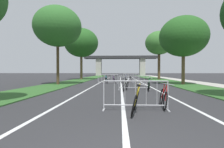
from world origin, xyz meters
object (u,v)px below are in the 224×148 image
object	(u,v)px
tree_left_maple_mid	(58,27)
crowd_barrier_fourth	(131,77)
bicycle_black_7	(131,78)
bicycle_green_2	(149,86)
bicycle_blue_8	(126,78)
bicycle_yellow_4	(136,102)
tree_left_oak_mid	(81,43)
tree_right_cypress_far	(183,37)
tree_right_pine_near	(159,43)
bicycle_silver_5	(122,80)
bicycle_teal_3	(106,80)
crowd_barrier_third	(108,79)
bicycle_red_1	(163,98)
crowd_barrier_nearest	(135,96)
bicycle_white_0	(126,86)
crowd_barrier_second	(134,83)
bicycle_purple_6	(114,80)

from	to	relation	value
tree_left_maple_mid	crowd_barrier_fourth	bearing A→B (deg)	48.31
bicycle_black_7	bicycle_green_2	bearing A→B (deg)	-91.95
bicycle_blue_8	bicycle_yellow_4	bearing A→B (deg)	-87.29
crowd_barrier_fourth	bicycle_yellow_4	size ratio (longest dim) A/B	1.35
tree_left_oak_mid	tree_right_cypress_far	xyz separation A→B (m)	(13.05, -11.00, -1.25)
tree_left_maple_mid	tree_right_pine_near	xyz separation A→B (m)	(12.94, 12.13, 0.18)
tree_left_oak_mid	bicycle_silver_5	xyz separation A→B (m)	(6.80, -8.88, -5.84)
tree_left_oak_mid	bicycle_teal_3	size ratio (longest dim) A/B	5.35
tree_left_maple_mid	crowd_barrier_fourth	distance (m)	13.25
tree_right_cypress_far	bicycle_teal_3	distance (m)	9.54
crowd_barrier_third	bicycle_blue_8	distance (m)	6.68
bicycle_teal_3	bicycle_silver_5	bearing A→B (deg)	-12.15
tree_right_cypress_far	bicycle_yellow_4	size ratio (longest dim) A/B	4.09
tree_left_maple_mid	bicycle_red_1	size ratio (longest dim) A/B	4.89
crowd_barrier_nearest	bicycle_silver_5	bearing A→B (deg)	91.13
tree_left_oak_mid	crowd_barrier_third	xyz separation A→B (m)	(5.17, -9.48, -5.69)
bicycle_yellow_4	bicycle_silver_5	size ratio (longest dim) A/B	0.99
tree_right_pine_near	bicycle_teal_3	xyz separation A→B (m)	(-8.15, -9.40, -5.78)
crowd_barrier_third	bicycle_black_7	xyz separation A→B (m)	(3.00, 7.34, -0.15)
tree_right_pine_near	bicycle_silver_5	bearing A→B (deg)	-123.85
crowd_barrier_third	bicycle_black_7	bearing A→B (deg)	67.76
tree_right_pine_near	crowd_barrier_third	bearing A→B (deg)	-128.46
bicycle_teal_3	bicycle_black_7	size ratio (longest dim) A/B	0.95
crowd_barrier_third	bicycle_white_0	distance (m)	7.66
crowd_barrier_second	bicycle_yellow_4	world-z (taller)	crowd_barrier_second
tree_left_maple_mid	tree_left_oak_mid	distance (m)	11.63
bicycle_green_2	crowd_barrier_second	bearing A→B (deg)	156.56
bicycle_white_0	bicycle_purple_6	distance (m)	7.91
bicycle_yellow_4	tree_right_pine_near	bearing A→B (deg)	85.31
crowd_barrier_second	bicycle_blue_8	size ratio (longest dim) A/B	1.32
tree_left_oak_mid	bicycle_red_1	bearing A→B (deg)	-70.25
bicycle_red_1	bicycle_yellow_4	bearing A→B (deg)	44.31
tree_left_maple_mid	bicycle_black_7	world-z (taller)	tree_left_maple_mid
crowd_barrier_nearest	bicycle_silver_5	xyz separation A→B (m)	(-0.28, 14.33, -0.15)
crowd_barrier_fourth	bicycle_blue_8	bearing A→B (deg)	-145.49
crowd_barrier_nearest	bicycle_green_2	xyz separation A→B (m)	(1.49, 6.31, -0.17)
crowd_barrier_second	bicycle_purple_6	xyz separation A→B (m)	(-1.72, 7.25, -0.17)
bicycle_green_2	bicycle_blue_8	distance (m)	13.78
tree_right_pine_near	crowd_barrier_second	xyz separation A→B (m)	(-5.51, -16.84, -5.64)
tree_left_maple_mid	crowd_barrier_third	distance (m)	7.72
tree_left_oak_mid	bicycle_white_0	xyz separation A→B (m)	(6.96, -16.93, -5.85)
bicycle_green_2	bicycle_blue_8	xyz separation A→B (m)	(-1.21, 13.73, 0.03)
bicycle_yellow_4	bicycle_black_7	xyz separation A→B (m)	(1.12, 21.50, -0.01)
bicycle_red_1	bicycle_silver_5	world-z (taller)	bicycle_red_1
bicycle_red_1	bicycle_silver_5	bearing A→B (deg)	-78.53
bicycle_red_1	bicycle_purple_6	bearing A→B (deg)	-74.57
crowd_barrier_fourth	bicycle_yellow_4	xyz separation A→B (m)	(-1.13, -21.03, -0.14)
tree_left_maple_mid	bicycle_teal_3	distance (m)	7.86
tree_right_cypress_far	bicycle_blue_8	size ratio (longest dim) A/B	4.01
bicycle_white_0	bicycle_teal_3	bearing A→B (deg)	116.99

